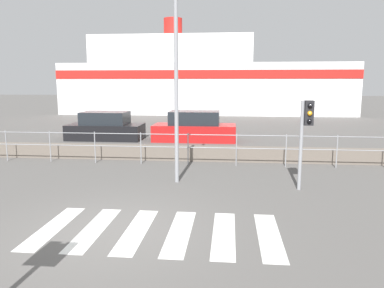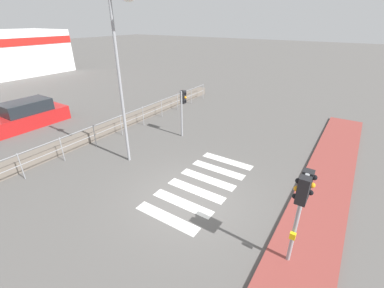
% 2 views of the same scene
% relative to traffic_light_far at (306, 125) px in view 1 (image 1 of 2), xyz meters
% --- Properties ---
extents(ground_plane, '(160.00, 160.00, 0.00)m').
position_rel_traffic_light_far_xyz_m(ground_plane, '(-4.50, -3.37, -1.86)').
color(ground_plane, '#565451').
extents(crosswalk, '(4.95, 2.40, 0.01)m').
position_rel_traffic_light_far_xyz_m(crosswalk, '(-3.53, -3.37, -1.86)').
color(crosswalk, silver).
rests_on(crosswalk, ground_plane).
extents(seawall, '(25.58, 0.55, 0.55)m').
position_rel_traffic_light_far_xyz_m(seawall, '(-4.50, 3.80, -1.59)').
color(seawall, '#6B6056').
rests_on(seawall, ground_plane).
extents(harbor_fence, '(23.06, 0.04, 1.19)m').
position_rel_traffic_light_far_xyz_m(harbor_fence, '(-4.50, 2.92, -1.08)').
color(harbor_fence, gray).
rests_on(harbor_fence, ground_plane).
extents(traffic_light_far, '(0.34, 0.32, 2.53)m').
position_rel_traffic_light_far_xyz_m(traffic_light_far, '(0.00, 0.00, 0.00)').
color(traffic_light_far, gray).
rests_on(traffic_light_far, ground_plane).
extents(streetlamp, '(0.32, 1.20, 6.72)m').
position_rel_traffic_light_far_xyz_m(streetlamp, '(-3.69, 0.28, 2.25)').
color(streetlamp, gray).
rests_on(streetlamp, ground_plane).
extents(ferry_boat, '(27.44, 7.74, 9.19)m').
position_rel_traffic_light_far_xyz_m(ferry_boat, '(-5.16, 27.10, 1.28)').
color(ferry_boat, white).
rests_on(ferry_boat, ground_plane).
extents(parked_car_black, '(3.93, 1.86, 1.48)m').
position_rel_traffic_light_far_xyz_m(parked_car_black, '(-8.70, 8.71, -1.23)').
color(parked_car_black, black).
rests_on(parked_car_black, ground_plane).
extents(parked_car_red, '(4.27, 1.81, 1.55)m').
position_rel_traffic_light_far_xyz_m(parked_car_red, '(-3.92, 8.71, -1.20)').
color(parked_car_red, '#B21919').
rests_on(parked_car_red, ground_plane).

